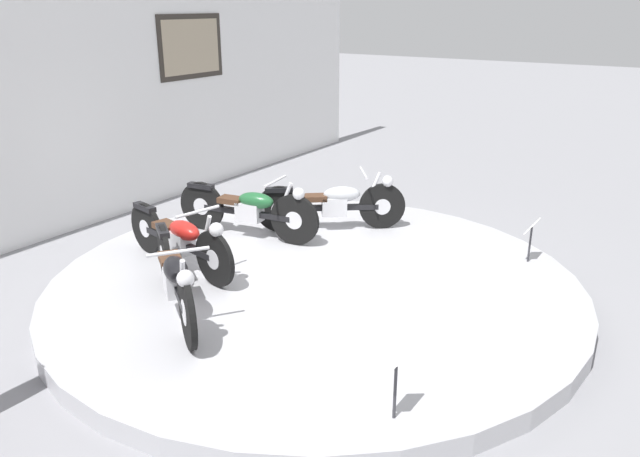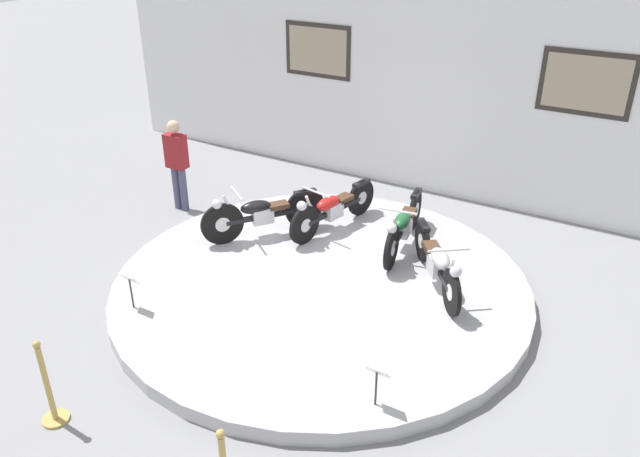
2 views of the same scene
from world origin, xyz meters
name	(u,v)px [view 1 (image 1 of 2)]	position (x,y,z in m)	size (l,w,h in m)	color
ground_plane	(315,294)	(0.00, 0.00, 0.00)	(60.00, 60.00, 0.00)	gray
display_platform	(315,286)	(0.00, 0.00, 0.10)	(5.71, 5.71, 0.19)	#ADADB2
back_wall	(57,73)	(0.00, 4.06, 2.14)	(14.00, 0.22, 4.27)	white
motorcycle_black	(175,277)	(-1.42, 0.64, 0.59)	(1.22, 1.66, 0.81)	black
motorcycle_red	(180,238)	(-0.61, 1.38, 0.57)	(0.58, 1.93, 0.78)	black
motorcycle_green	(250,208)	(0.61, 1.39, 0.58)	(0.54, 1.98, 0.80)	black
motorcycle_silver	(334,202)	(1.43, 0.64, 0.57)	(1.24, 1.58, 0.78)	black
info_placard_front_left	(396,374)	(-1.72, -1.82, 0.56)	(0.26, 0.11, 0.51)	#333338
info_placard_front_centre	(531,232)	(1.72, -1.82, 0.56)	(0.26, 0.11, 0.51)	#333338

